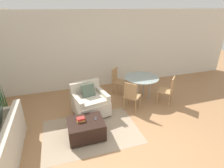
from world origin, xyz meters
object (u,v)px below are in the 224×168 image
dining_table (141,80)px  dining_chair_far_left (117,79)px  armchair (90,102)px  potted_plant (5,111)px  dining_chair_near_right (168,89)px  book_stack (81,119)px  tv_remote_primary (96,118)px  dining_chair_near_left (131,95)px  ottoman (86,128)px

dining_table → dining_chair_far_left: size_ratio=1.23×
armchair → potted_plant: (-2.23, 0.44, -0.11)m
dining_chair_near_right → armchair: bearing=175.6°
book_stack → dining_chair_far_left: size_ratio=0.22×
tv_remote_primary → armchair: bearing=87.5°
dining_table → dining_chair_near_right: dining_chair_near_right is taller
armchair → dining_chair_near_left: 1.20m
dining_chair_far_left → dining_chair_near_left: bearing=-90.0°
dining_chair_near_left → potted_plant: bearing=169.6°
dining_chair_near_left → armchair: bearing=171.1°
armchair → dining_chair_near_right: bearing=-4.4°
book_stack → dining_table: bearing=31.1°
potted_plant → dining_chair_far_left: 3.47m
ottoman → dining_table: (2.07, 1.36, 0.42)m
dining_chair_near_right → dining_table: bearing=135.0°
ottoman → dining_table: 2.51m
book_stack → dining_table: dining_table is taller
dining_chair_far_left → tv_remote_primary: bearing=-121.9°
ottoman → dining_chair_near_right: size_ratio=0.91×
dining_chair_near_left → dining_chair_far_left: size_ratio=1.00×
armchair → ottoman: (-0.28, -0.93, -0.13)m
armchair → tv_remote_primary: bearing=-92.5°
potted_plant → dining_chair_near_right: (4.64, -0.62, 0.26)m
armchair → potted_plant: bearing=168.8°
armchair → potted_plant: size_ratio=0.92×
ottoman → dining_table: size_ratio=0.74×
book_stack → dining_chair_near_right: (2.79, 0.69, 0.04)m
ottoman → potted_plant: 2.38m
ottoman → dining_table: dining_table is taller
dining_table → dining_chair_near_left: bearing=-135.0°
armchair → potted_plant: 2.28m
tv_remote_primary → dining_chair_near_right: 2.55m
ottoman → dining_chair_near_right: dining_chair_near_right is taller
armchair → dining_chair_near_right: dining_chair_near_right is taller
dining_chair_far_left → dining_chair_near_right: bearing=-45.0°
dining_table → armchair: bearing=-166.4°
potted_plant → dining_chair_near_left: bearing=-10.4°
armchair → dining_chair_far_left: bearing=41.8°
armchair → dining_chair_near_left: size_ratio=1.14×
potted_plant → armchair: bearing=-11.2°
armchair → dining_chair_far_left: size_ratio=1.14×
ottoman → book_stack: size_ratio=4.13×
ottoman → dining_chair_far_left: (1.46, 1.98, 0.28)m
dining_chair_near_left → ottoman: bearing=-152.9°
book_stack → dining_chair_near_left: dining_chair_near_left is taller
armchair → dining_table: size_ratio=0.93×
ottoman → dining_chair_near_left: size_ratio=0.91×
armchair → tv_remote_primary: size_ratio=6.98×
dining_table → dining_chair_near_left: (-0.62, -0.62, -0.14)m
ottoman → potted_plant: potted_plant is taller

